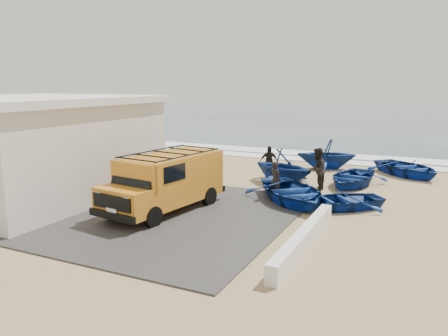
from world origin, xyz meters
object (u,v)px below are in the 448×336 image
(boat_near_right, at_px, (341,200))
(boat_mid_left, at_px, (283,166))
(boat_far_left, at_px, (326,154))
(building, at_px, (31,146))
(fisherman_back, at_px, (269,161))
(boat_mid_right, at_px, (352,177))
(parapet, at_px, (304,238))
(van, at_px, (166,180))
(fisherman_front, at_px, (275,180))
(boat_near_left, at_px, (292,192))
(boat_far_right, at_px, (407,168))
(fisherman_middle, at_px, (317,170))

(boat_near_right, distance_m, boat_mid_left, 4.69)
(boat_far_left, bearing_deg, building, -59.69)
(fisherman_back, bearing_deg, boat_mid_right, -26.56)
(building, relative_size, parapet, 1.57)
(building, height_order, boat_far_left, building)
(van, distance_m, fisherman_back, 7.74)
(van, xyz_separation_m, fisherman_front, (3.20, 3.52, -0.41))
(van, xyz_separation_m, boat_near_left, (4.04, 3.19, -0.76))
(van, xyz_separation_m, boat_near_right, (6.04, 3.18, -0.87))
(boat_mid_left, distance_m, boat_far_right, 7.20)
(boat_near_right, xyz_separation_m, boat_far_left, (-2.36, 7.93, 0.52))
(van, xyz_separation_m, boat_mid_right, (5.75, 7.46, -0.82))
(boat_near_left, xyz_separation_m, boat_mid_left, (-1.43, 3.13, 0.41))
(boat_mid_right, relative_size, fisherman_middle, 1.94)
(building, height_order, boat_near_left, building)
(boat_near_left, bearing_deg, boat_far_left, 53.12)
(building, xyz_separation_m, boat_mid_left, (9.26, 6.78, -1.29))
(boat_far_left, bearing_deg, boat_far_right, 71.73)
(building, distance_m, fisherman_middle, 12.74)
(parapet, xyz_separation_m, fisherman_front, (-2.64, 4.97, 0.53))
(boat_far_left, xyz_separation_m, fisherman_front, (-0.48, -7.58, -0.05))
(boat_mid_right, bearing_deg, parapet, -81.75)
(parapet, bearing_deg, van, 166.07)
(van, bearing_deg, parapet, -6.12)
(parapet, relative_size, fisherman_back, 3.65)
(boat_near_left, height_order, boat_mid_left, boat_mid_left)
(boat_far_left, relative_size, fisherman_back, 1.99)
(building, relative_size, boat_mid_left, 2.84)
(boat_far_right, xyz_separation_m, fisherman_back, (-6.56, -3.48, 0.39))
(fisherman_front, height_order, fisherman_middle, fisherman_middle)
(boat_near_left, relative_size, boat_far_right, 1.07)
(building, height_order, fisherman_back, building)
(boat_near_right, relative_size, boat_mid_right, 0.87)
(parapet, relative_size, boat_mid_right, 1.55)
(parapet, bearing_deg, fisherman_front, 117.97)
(boat_far_right, height_order, fisherman_front, fisherman_front)
(boat_mid_left, relative_size, boat_far_left, 1.01)
(boat_near_right, distance_m, boat_far_right, 8.14)
(boat_mid_left, bearing_deg, fisherman_middle, -89.65)
(parapet, bearing_deg, boat_near_right, 87.52)
(parapet, xyz_separation_m, fisherman_back, (-4.39, 9.04, 0.55))
(boat_near_left, xyz_separation_m, boat_far_left, (-0.36, 7.91, 0.40))
(boat_far_left, distance_m, fisherman_back, 4.16)
(fisherman_back, bearing_deg, boat_far_right, 3.20)
(fisherman_middle, bearing_deg, boat_mid_left, -110.43)
(boat_near_right, bearing_deg, fisherman_middle, 174.85)
(parapet, relative_size, fisherman_front, 3.71)
(fisherman_front, bearing_deg, boat_near_right, -159.28)
(van, xyz_separation_m, boat_mid_left, (2.60, 6.33, -0.35))
(boat_near_right, height_order, fisherman_front, fisherman_front)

